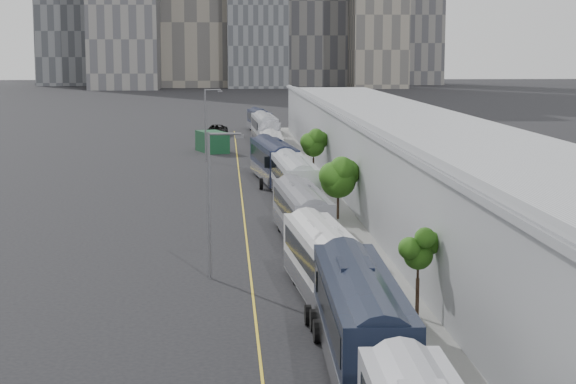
{
  "coord_description": "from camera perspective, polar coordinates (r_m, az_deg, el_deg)",
  "views": [
    {
      "loc": [
        -2.82,
        -15.18,
        12.6
      ],
      "look_at": [
        1.38,
        49.52,
        3.0
      ],
      "focal_mm": 60.0,
      "sensor_mm": 36.0,
      "label": 1
    }
  ],
  "objects": [
    {
      "name": "bus_8",
      "position": [
        132.04,
        -1.42,
        3.67
      ],
      "size": [
        3.24,
        13.63,
        3.96
      ],
      "rotation": [
        0.0,
        0.0,
        0.04
      ],
      "color": "#A4A6AE",
      "rests_on": "ground"
    },
    {
      "name": "sidewalk",
      "position": [
        72.27,
        5.76,
        -1.61
      ],
      "size": [
        10.0,
        170.0,
        0.12
      ],
      "primitive_type": "cube",
      "color": "gray",
      "rests_on": "ground"
    },
    {
      "name": "bus_1",
      "position": [
        38.66,
        4.27,
        -8.01
      ],
      "size": [
        3.06,
        13.68,
        3.98
      ],
      "rotation": [
        0.0,
        0.0,
        -0.02
      ],
      "color": "black",
      "rests_on": "ground"
    },
    {
      "name": "depot",
      "position": [
        72.51,
        8.91,
        1.12
      ],
      "size": [
        12.45,
        160.4,
        7.2
      ],
      "color": "gray",
      "rests_on": "ground"
    },
    {
      "name": "tree_1",
      "position": [
        45.34,
        7.72,
        -3.53
      ],
      "size": [
        1.41,
        1.41,
        4.04
      ],
      "color": "black",
      "rests_on": "ground"
    },
    {
      "name": "bus_6",
      "position": [
        105.8,
        -1.01,
        2.39
      ],
      "size": [
        2.73,
        12.12,
        3.53
      ],
      "rotation": [
        0.0,
        0.0,
        -0.02
      ],
      "color": "silver",
      "rests_on": "ground"
    },
    {
      "name": "street_lamp_near",
      "position": [
        53.03,
        -4.49,
        -0.11
      ],
      "size": [
        2.04,
        0.22,
        8.16
      ],
      "color": "#59595E",
      "rests_on": "ground"
    },
    {
      "name": "suv",
      "position": [
        142.04,
        -4.26,
        3.65
      ],
      "size": [
        3.48,
        6.36,
        1.69
      ],
      "primitive_type": "imported",
      "rotation": [
        0.0,
        0.0,
        -0.12
      ],
      "color": "black",
      "rests_on": "ground"
    },
    {
      "name": "tree_3",
      "position": [
        93.46,
        1.52,
        2.97
      ],
      "size": [
        2.25,
        2.25,
        4.88
      ],
      "color": "black",
      "rests_on": "ground"
    },
    {
      "name": "bus_2",
      "position": [
        48.98,
        2.22,
        -4.61
      ],
      "size": [
        3.5,
        12.8,
        3.7
      ],
      "rotation": [
        0.0,
        0.0,
        0.08
      ],
      "color": "silver",
      "rests_on": "ground"
    },
    {
      "name": "bus_9",
      "position": [
        148.97,
        -1.71,
        4.14
      ],
      "size": [
        3.49,
        12.22,
        3.52
      ],
      "rotation": [
        0.0,
        0.0,
        0.09
      ],
      "color": "#161C32",
      "rests_on": "ground"
    },
    {
      "name": "bus_4",
      "position": [
        79.34,
        0.35,
        0.49
      ],
      "size": [
        3.25,
        13.44,
        3.9
      ],
      "rotation": [
        0.0,
        0.0,
        0.04
      ],
      "color": "silver",
      "rests_on": "ground"
    },
    {
      "name": "bus_5",
      "position": [
        92.4,
        -0.86,
        1.65
      ],
      "size": [
        4.14,
        14.0,
        4.03
      ],
      "rotation": [
        0.0,
        0.0,
        0.1
      ],
      "color": "#151B31",
      "rests_on": "ground"
    },
    {
      "name": "street_lamp_far",
      "position": [
        109.93,
        -4.82,
        4.32
      ],
      "size": [
        2.04,
        0.22,
        8.22
      ],
      "color": "#59595E",
      "rests_on": "ground"
    },
    {
      "name": "tree_2",
      "position": [
        71.33,
        2.99,
        1.01
      ],
      "size": [
        2.66,
        2.66,
        4.75
      ],
      "color": "black",
      "rests_on": "ground"
    },
    {
      "name": "bus_3",
      "position": [
        64.05,
        0.8,
        -1.52
      ],
      "size": [
        3.22,
        12.62,
        3.65
      ],
      "rotation": [
        0.0,
        0.0,
        0.06
      ],
      "color": "slate",
      "rests_on": "ground"
    },
    {
      "name": "shipping_container",
      "position": [
        120.02,
        -4.51,
        2.98
      ],
      "size": [
        4.38,
        6.27,
        2.55
      ],
      "primitive_type": "cube",
      "rotation": [
        0.0,
        0.0,
        0.33
      ],
      "color": "#113920",
      "rests_on": "ground"
    },
    {
      "name": "bus_7",
      "position": [
        119.32,
        -1.08,
        3.08
      ],
      "size": [
        3.45,
        12.26,
        3.54
      ],
      "rotation": [
        0.0,
        0.0,
        -0.08
      ],
      "color": "gray",
      "rests_on": "ground"
    },
    {
      "name": "lane_line",
      "position": [
        71.31,
        -2.6,
        -1.75
      ],
      "size": [
        0.12,
        160.0,
        0.02
      ],
      "primitive_type": "cube",
      "color": "gold",
      "rests_on": "ground"
    }
  ]
}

